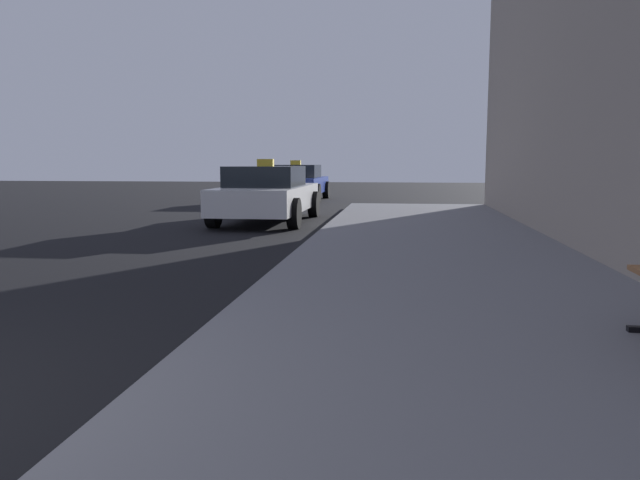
# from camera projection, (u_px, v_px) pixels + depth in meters

# --- Properties ---
(car_white) EXTENTS (1.92, 4.43, 1.43)m
(car_white) POSITION_uv_depth(u_px,v_px,m) (267.00, 194.00, 13.83)
(car_white) COLOR white
(car_white) RESTS_ON ground_plane
(car_blue) EXTENTS (2.04, 4.05, 1.43)m
(car_blue) POSITION_uv_depth(u_px,v_px,m) (296.00, 182.00, 21.88)
(car_blue) COLOR #233899
(car_blue) RESTS_ON ground_plane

